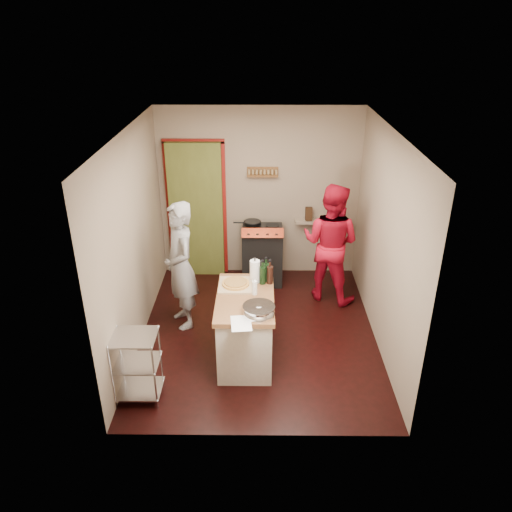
# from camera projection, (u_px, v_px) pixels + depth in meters

# --- Properties ---
(floor) EXTENTS (3.50, 3.50, 0.00)m
(floor) POSITION_uv_depth(u_px,v_px,m) (258.00, 333.00, 6.50)
(floor) COLOR black
(floor) RESTS_ON ground
(back_wall) EXTENTS (3.00, 0.44, 2.60)m
(back_wall) POSITION_uv_depth(u_px,v_px,m) (217.00, 204.00, 7.61)
(back_wall) COLOR gray
(back_wall) RESTS_ON ground
(left_wall) EXTENTS (0.04, 3.50, 2.60)m
(left_wall) POSITION_uv_depth(u_px,v_px,m) (133.00, 242.00, 5.94)
(left_wall) COLOR gray
(left_wall) RESTS_ON ground
(right_wall) EXTENTS (0.04, 3.50, 2.60)m
(right_wall) POSITION_uv_depth(u_px,v_px,m) (385.00, 243.00, 5.92)
(right_wall) COLOR gray
(right_wall) RESTS_ON ground
(ceiling) EXTENTS (3.00, 3.50, 0.02)m
(ceiling) POSITION_uv_depth(u_px,v_px,m) (259.00, 132.00, 5.35)
(ceiling) COLOR white
(ceiling) RESTS_ON back_wall
(stove) EXTENTS (0.60, 0.63, 1.00)m
(stove) POSITION_uv_depth(u_px,v_px,m) (262.00, 254.00, 7.58)
(stove) COLOR black
(stove) RESTS_ON ground
(wire_shelving) EXTENTS (0.48, 0.40, 0.80)m
(wire_shelving) POSITION_uv_depth(u_px,v_px,m) (137.00, 364.00, 5.24)
(wire_shelving) COLOR silver
(wire_shelving) RESTS_ON ground
(island) EXTENTS (0.66, 1.26, 1.15)m
(island) POSITION_uv_depth(u_px,v_px,m) (246.00, 325.00, 5.86)
(island) COLOR beige
(island) RESTS_ON ground
(person_stripe) EXTENTS (0.64, 0.74, 1.70)m
(person_stripe) POSITION_uv_depth(u_px,v_px,m) (181.00, 266.00, 6.35)
(person_stripe) COLOR silver
(person_stripe) RESTS_ON ground
(person_red) EXTENTS (1.05, 0.97, 1.72)m
(person_red) POSITION_uv_depth(u_px,v_px,m) (330.00, 243.00, 6.97)
(person_red) COLOR #AB0B21
(person_red) RESTS_ON ground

